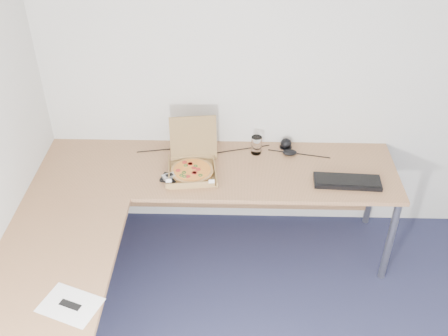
{
  "coord_description": "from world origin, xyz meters",
  "views": [
    {
      "loc": [
        -0.38,
        -1.58,
        2.88
      ],
      "look_at": [
        -0.45,
        1.28,
        0.82
      ],
      "focal_mm": 42.29,
      "sensor_mm": 36.0,
      "label": 1
    }
  ],
  "objects_px": {
    "keyboard": "(347,182)",
    "wallet": "(170,178)",
    "desk": "(164,210)",
    "pizza_box": "(192,168)",
    "drinking_glass": "(256,145)"
  },
  "relations": [
    {
      "from": "desk",
      "to": "pizza_box",
      "type": "distance_m",
      "value": 0.41
    },
    {
      "from": "keyboard",
      "to": "wallet",
      "type": "relative_size",
      "value": 3.96
    },
    {
      "from": "drinking_glass",
      "to": "keyboard",
      "type": "height_order",
      "value": "drinking_glass"
    },
    {
      "from": "desk",
      "to": "pizza_box",
      "type": "bearing_deg",
      "value": 67.74
    },
    {
      "from": "drinking_glass",
      "to": "desk",
      "type": "bearing_deg",
      "value": -133.72
    },
    {
      "from": "keyboard",
      "to": "pizza_box",
      "type": "bearing_deg",
      "value": 177.74
    },
    {
      "from": "pizza_box",
      "to": "desk",
      "type": "bearing_deg",
      "value": -119.31
    },
    {
      "from": "keyboard",
      "to": "desk",
      "type": "bearing_deg",
      "value": -163.94
    },
    {
      "from": "drinking_glass",
      "to": "wallet",
      "type": "relative_size",
      "value": 1.2
    },
    {
      "from": "wallet",
      "to": "pizza_box",
      "type": "bearing_deg",
      "value": 45.42
    },
    {
      "from": "desk",
      "to": "drinking_glass",
      "type": "xyz_separation_m",
      "value": [
        0.6,
        0.63,
        0.1
      ]
    },
    {
      "from": "wallet",
      "to": "desk",
      "type": "bearing_deg",
      "value": -75.63
    },
    {
      "from": "drinking_glass",
      "to": "wallet",
      "type": "xyz_separation_m",
      "value": [
        -0.59,
        -0.34,
        -0.06
      ]
    },
    {
      "from": "pizza_box",
      "to": "wallet",
      "type": "height_order",
      "value": "pizza_box"
    },
    {
      "from": "drinking_glass",
      "to": "wallet",
      "type": "height_order",
      "value": "drinking_glass"
    }
  ]
}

